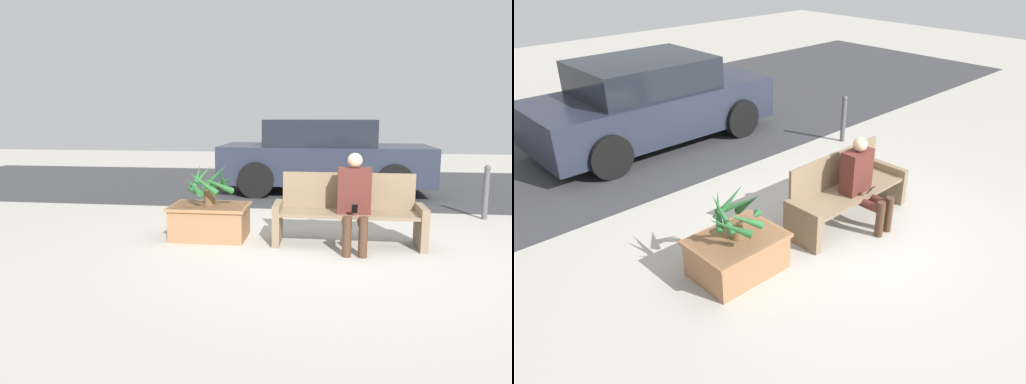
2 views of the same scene
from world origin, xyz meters
TOP-DOWN VIEW (x-y plane):
  - ground_plane at (0.00, 0.00)m, footprint 30.00×30.00m
  - road_surface at (0.00, 5.51)m, footprint 20.00×6.00m
  - bench at (0.27, 0.34)m, footprint 1.85×0.56m
  - person_seated at (0.33, 0.13)m, footprint 0.40×0.64m
  - planter_box at (-1.52, 0.40)m, footprint 1.01×0.75m
  - potted_plant at (-1.53, 0.40)m, footprint 0.70×0.70m
  - parked_car at (-0.08, 4.48)m, footprint 4.23×1.98m
  - bollard_post at (2.44, 2.14)m, footprint 0.09×0.09m

SIDE VIEW (x-z plane):
  - ground_plane at x=0.00m, z-range 0.00..0.00m
  - road_surface at x=0.00m, z-range 0.00..0.01m
  - planter_box at x=-1.52m, z-range 0.02..0.46m
  - bench at x=0.27m, z-range -0.04..0.85m
  - bollard_post at x=2.44m, z-range 0.02..0.87m
  - person_seated at x=0.33m, z-range 0.04..1.20m
  - potted_plant at x=-1.53m, z-range 0.46..1.01m
  - parked_car at x=-0.08m, z-range -0.01..1.50m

